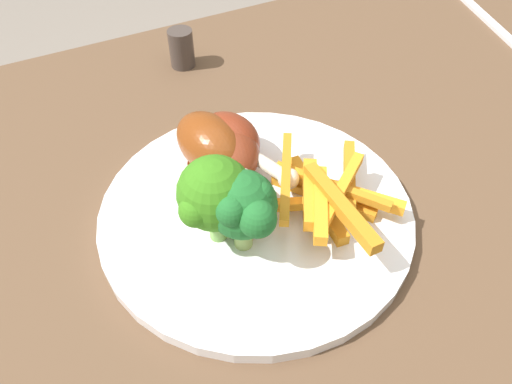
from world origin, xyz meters
name	(u,v)px	position (x,y,z in m)	size (l,w,h in m)	color
dining_table	(226,267)	(0.00, 0.00, 0.64)	(1.24, 0.65, 0.75)	brown
dinner_plate	(256,212)	(-0.02, 0.04, 0.76)	(0.27, 0.27, 0.01)	white
broccoli_floret_front	(233,195)	(0.01, 0.05, 0.80)	(0.05, 0.04, 0.06)	#869E55
broccoli_floret_middle	(244,206)	(0.01, 0.07, 0.82)	(0.06, 0.06, 0.07)	#8DA958
broccoli_floret_back	(217,195)	(0.02, 0.06, 0.82)	(0.07, 0.06, 0.08)	#81B659
carrot_fries_pile	(326,194)	(-0.07, 0.07, 0.79)	(0.12, 0.15, 0.04)	orange
chicken_drumstick_near	(213,146)	(-0.01, -0.03, 0.79)	(0.07, 0.13, 0.05)	#55210B
chicken_drumstick_far	(232,142)	(-0.03, -0.03, 0.79)	(0.07, 0.12, 0.05)	#571A0E
chicken_drumstick_extra	(231,149)	(-0.02, -0.02, 0.79)	(0.06, 0.13, 0.04)	#531A0E
fork	(493,25)	(-0.47, -0.12, 0.76)	(0.19, 0.01, 0.01)	silver
pepper_shaker	(181,48)	(-0.05, -0.22, 0.78)	(0.03, 0.03, 0.05)	#423833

